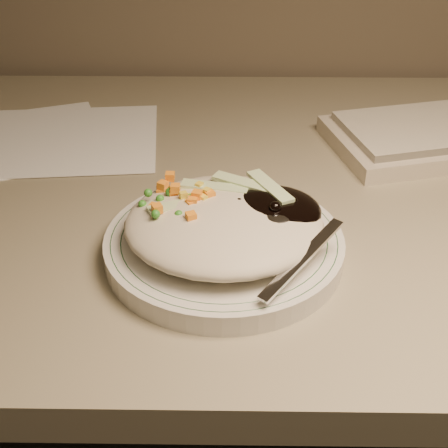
{
  "coord_description": "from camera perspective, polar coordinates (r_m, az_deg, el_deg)",
  "views": [
    {
      "loc": [
        -0.06,
        0.72,
        1.11
      ],
      "look_at": [
        -0.07,
        1.23,
        0.78
      ],
      "focal_mm": 50.0,
      "sensor_mm": 36.0,
      "label": 1
    }
  ],
  "objects": [
    {
      "name": "papers",
      "position": [
        0.89,
        -18.45,
        7.08
      ],
      "size": [
        0.41,
        0.3,
        0.0
      ],
      "color": "white",
      "rests_on": "desk"
    },
    {
      "name": "plate_rim",
      "position": [
        0.61,
        0.0,
        -1.25
      ],
      "size": [
        0.22,
        0.22,
        0.0
      ],
      "color": "#144723",
      "rests_on": "plate"
    },
    {
      "name": "desk",
      "position": [
        0.87,
        4.79,
        -7.41
      ],
      "size": [
        1.4,
        0.7,
        0.74
      ],
      "color": "gray",
      "rests_on": "ground"
    },
    {
      "name": "meal",
      "position": [
        0.6,
        0.41,
        0.41
      ],
      "size": [
        0.21,
        0.19,
        0.05
      ],
      "color": "beige",
      "rests_on": "plate"
    },
    {
      "name": "plate",
      "position": [
        0.62,
        0.0,
        -2.01
      ],
      "size": [
        0.24,
        0.24,
        0.02
      ],
      "primitive_type": "cylinder",
      "color": "silver",
      "rests_on": "desk"
    }
  ]
}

